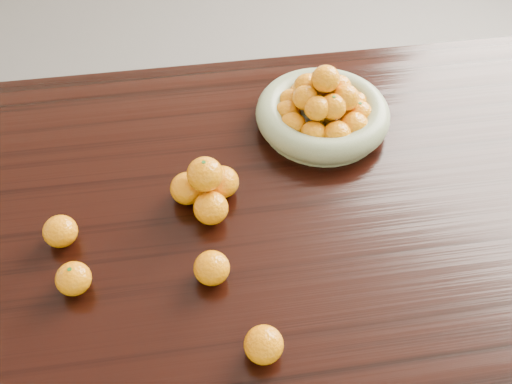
{
  "coord_description": "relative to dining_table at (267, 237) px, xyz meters",
  "views": [
    {
      "loc": [
        -0.13,
        -0.71,
        1.62
      ],
      "look_at": [
        -0.03,
        -0.02,
        0.83
      ],
      "focal_mm": 40.0,
      "sensor_mm": 36.0,
      "label": 1
    }
  ],
  "objects": [
    {
      "name": "ground",
      "position": [
        0.0,
        0.0,
        -0.66
      ],
      "size": [
        5.0,
        5.0,
        0.0
      ],
      "primitive_type": "plane",
      "color": "#4C4947",
      "rests_on": "ground"
    },
    {
      "name": "dining_table",
      "position": [
        0.0,
        0.0,
        0.0
      ],
      "size": [
        2.0,
        1.0,
        0.75
      ],
      "color": "black",
      "rests_on": "ground"
    },
    {
      "name": "fruit_bowl",
      "position": [
        0.16,
        0.23,
        0.13
      ],
      "size": [
        0.3,
        0.3,
        0.16
      ],
      "rotation": [
        0.0,
        0.0,
        0.04
      ],
      "color": "gray",
      "rests_on": "dining_table"
    },
    {
      "name": "orange_pyramid",
      "position": [
        -0.12,
        0.03,
        0.14
      ],
      "size": [
        0.14,
        0.13,
        0.12
      ],
      "rotation": [
        0.0,
        0.0,
        0.1
      ],
      "color": "orange",
      "rests_on": "dining_table"
    },
    {
      "name": "loose_orange_0",
      "position": [
        -0.36,
        -0.13,
        0.12
      ],
      "size": [
        0.06,
        0.06,
        0.06
      ],
      "primitive_type": "ellipsoid",
      "color": "orange",
      "rests_on": "dining_table"
    },
    {
      "name": "loose_orange_1",
      "position": [
        -0.12,
        -0.14,
        0.12
      ],
      "size": [
        0.06,
        0.06,
        0.06
      ],
      "primitive_type": "ellipsoid",
      "color": "orange",
      "rests_on": "dining_table"
    },
    {
      "name": "loose_orange_2",
      "position": [
        -0.06,
        -0.3,
        0.12
      ],
      "size": [
        0.06,
        0.06,
        0.06
      ],
      "primitive_type": "ellipsoid",
      "color": "orange",
      "rests_on": "dining_table"
    },
    {
      "name": "loose_orange_3",
      "position": [
        -0.4,
        -0.02,
        0.12
      ],
      "size": [
        0.06,
        0.06,
        0.06
      ],
      "primitive_type": "ellipsoid",
      "color": "orange",
      "rests_on": "dining_table"
    }
  ]
}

